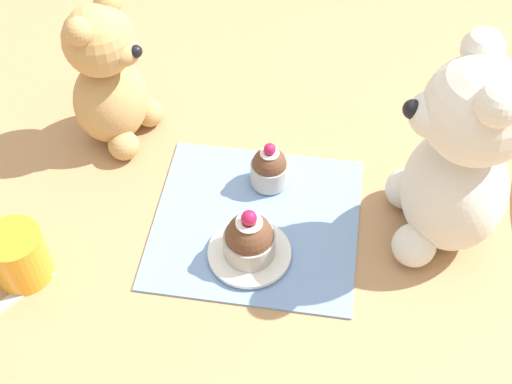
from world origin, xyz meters
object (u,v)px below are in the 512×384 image
object	(u,v)px
teddy_bear_tan	(109,79)
saucer_plate	(249,253)
cupcake_near_cream_bear	(269,168)
cupcake_near_tan_bear	(249,239)
teaspoon	(1,306)
teddy_bear_cream	(460,160)
juice_glass	(18,256)

from	to	relation	value
teddy_bear_tan	saucer_plate	xyz separation A→B (m)	(0.17, 0.20, -0.08)
cupcake_near_cream_bear	cupcake_near_tan_bear	size ratio (longest dim) A/B	0.92
teaspoon	cupcake_near_cream_bear	bearing A→B (deg)	166.36
teddy_bear_cream	juice_glass	xyz separation A→B (m)	(0.13, -0.45, -0.09)
cupcake_near_cream_bear	juice_glass	distance (m)	0.30
teddy_bear_tan	saucer_plate	size ratio (longest dim) A/B	2.11
cupcake_near_tan_bear	teaspoon	xyz separation A→B (m)	(0.10, -0.25, -0.03)
cupcake_near_cream_bear	cupcake_near_tan_bear	distance (m)	0.11
teddy_bear_tan	cupcake_near_tan_bear	bearing A→B (deg)	-115.89
saucer_plate	cupcake_near_tan_bear	xyz separation A→B (m)	(0.00, 0.00, 0.03)
cupcake_near_cream_bear	teaspoon	distance (m)	0.33
teddy_bear_cream	teaspoon	world-z (taller)	teddy_bear_cream
saucer_plate	teaspoon	world-z (taller)	saucer_plate
saucer_plate	teddy_bear_tan	bearing A→B (deg)	-130.61
cupcake_near_cream_bear	juice_glass	world-z (taller)	cupcake_near_cream_bear
juice_glass	teaspoon	size ratio (longest dim) A/B	0.51
cupcake_near_tan_bear	saucer_plate	bearing A→B (deg)	0.00
cupcake_near_tan_bear	teaspoon	distance (m)	0.27
cupcake_near_cream_bear	teddy_bear_cream	bearing A→B (deg)	78.80
juice_glass	cupcake_near_cream_bear	bearing A→B (deg)	124.26
teddy_bear_tan	teaspoon	distance (m)	0.29
cupcake_near_tan_bear	teddy_bear_tan	bearing A→B (deg)	-130.61
cupcake_near_cream_bear	cupcake_near_tan_bear	world-z (taller)	cupcake_near_tan_bear
juice_glass	saucer_plate	bearing A→B (deg)	103.53
teddy_bear_tan	juice_glass	size ratio (longest dim) A/B	3.04
saucer_plate	cupcake_near_tan_bear	world-z (taller)	cupcake_near_tan_bear
saucer_plate	teaspoon	distance (m)	0.27
saucer_plate	teaspoon	size ratio (longest dim) A/B	0.74
cupcake_near_cream_bear	saucer_plate	size ratio (longest dim) A/B	0.68
cupcake_near_tan_bear	cupcake_near_cream_bear	bearing A→B (deg)	176.48
saucer_plate	cupcake_near_tan_bear	size ratio (longest dim) A/B	1.36
teddy_bear_tan	teaspoon	xyz separation A→B (m)	(0.27, -0.05, -0.09)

